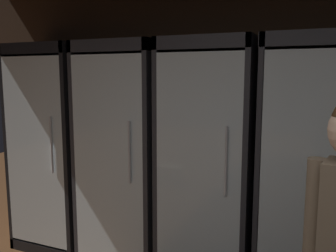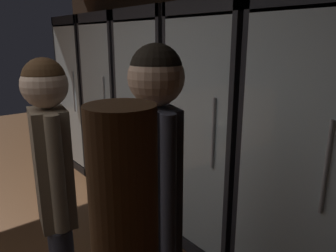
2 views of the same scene
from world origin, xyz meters
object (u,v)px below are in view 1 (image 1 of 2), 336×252
object	(u,v)px
cooler_far_left	(58,148)
cooler_center	(209,164)
cooler_right	(311,174)
cooler_left	(127,156)

from	to	relation	value
cooler_far_left	cooler_center	size ratio (longest dim) A/B	1.00
cooler_far_left	cooler_right	size ratio (longest dim) A/B	1.00
cooler_far_left	cooler_right	world-z (taller)	same
cooler_far_left	cooler_center	xyz separation A→B (m)	(1.56, 0.00, -0.01)
cooler_left	cooler_center	distance (m)	0.78
cooler_far_left	cooler_right	bearing A→B (deg)	-0.02
cooler_center	cooler_right	distance (m)	0.78
cooler_left	cooler_far_left	bearing A→B (deg)	-179.98
cooler_right	cooler_far_left	bearing A→B (deg)	179.98
cooler_right	cooler_left	bearing A→B (deg)	179.96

